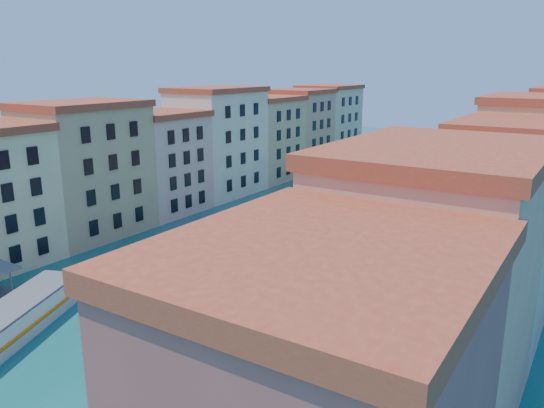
{
  "coord_description": "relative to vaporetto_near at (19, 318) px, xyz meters",
  "views": [
    {
      "loc": [
        39.06,
        -10.77,
        24.83
      ],
      "look_at": [
        1.27,
        48.2,
        6.6
      ],
      "focal_mm": 35.0,
      "sensor_mm": 36.0,
      "label": 1
    }
  ],
  "objects": [
    {
      "name": "restaurant_awnings",
      "position": [
        28.97,
        7.63,
        1.68
      ],
      "size": [
        3.2,
        44.55,
        3.12
      ],
      "color": "maroon",
      "rests_on": "ground"
    },
    {
      "name": "gondola_fore",
      "position": [
        4.28,
        14.63,
        -0.89
      ],
      "size": [
        2.54,
        12.42,
        2.48
      ],
      "rotation": [
        0.0,
        0.0,
        0.13
      ],
      "color": "black",
      "rests_on": "ground"
    },
    {
      "name": "vaporetto_far",
      "position": [
        7.76,
        55.21,
        0.21
      ],
      "size": [
        5.7,
        22.77,
        3.37
      ],
      "rotation": [
        0.0,
        0.0,
        -0.02
      ],
      "color": "white",
      "rests_on": "ground"
    },
    {
      "name": "vaporetto_near",
      "position": [
        0.0,
        0.0,
        0.0
      ],
      "size": [
        11.83,
        19.75,
        2.91
      ],
      "rotation": [
        0.0,
        0.0,
        0.41
      ],
      "color": "beige",
      "rests_on": "ground"
    },
    {
      "name": "left_bank_palazzos",
      "position": [
        -19.22,
        49.3,
        8.39
      ],
      "size": [
        12.8,
        128.4,
        21.0
      ],
      "color": "beige",
      "rests_on": "ground"
    },
    {
      "name": "right_bank_palazzos",
      "position": [
        36.78,
        49.62,
        8.43
      ],
      "size": [
        12.8,
        128.4,
        21.0
      ],
      "color": "#98483F",
      "rests_on": "ground"
    },
    {
      "name": "blue_dock",
      "position": [
        22.28,
        6.56,
        -1.07
      ],
      "size": [
        5.72,
        6.73,
        0.47
      ],
      "rotation": [
        0.0,
        0.0,
        0.4
      ],
      "color": "#03359D",
      "rests_on": "ground"
    },
    {
      "name": "gondola_right",
      "position": [
        19.18,
        0.95,
        -0.91
      ],
      "size": [
        2.14,
        10.57,
        2.11
      ],
      "rotation": [
        0.0,
        0.0,
        0.13
      ],
      "color": "black",
      "rests_on": "ground"
    },
    {
      "name": "motorboat_far",
      "position": [
        8.76,
        58.99,
        -0.77
      ],
      "size": [
        4.1,
        7.09,
        1.4
      ],
      "rotation": [
        0.0,
        0.0,
        -0.31
      ],
      "color": "white",
      "rests_on": "ground"
    },
    {
      "name": "gondola_far",
      "position": [
        21.28,
        48.81,
        -0.97
      ],
      "size": [
        2.2,
        11.73,
        1.66
      ],
      "rotation": [
        0.0,
        0.0,
        -0.11
      ],
      "color": "black",
      "rests_on": "ground"
    },
    {
      "name": "quay",
      "position": [
        28.78,
        49.63,
        -0.81
      ],
      "size": [
        4.0,
        140.0,
        1.0
      ],
      "primitive_type": "cube",
      "color": "gray",
      "rests_on": "ground"
    },
    {
      "name": "mooring_poles_right",
      "position": [
        25.88,
        13.43,
        -0.01
      ],
      "size": [
        1.44,
        54.24,
        3.2
      ],
      "color": "#552F1D",
      "rests_on": "ground"
    },
    {
      "name": "motorboat_mid",
      "position": [
        0.64,
        21.51,
        -0.72
      ],
      "size": [
        5.25,
        7.68,
        1.53
      ],
      "rotation": [
        0.0,
        0.0,
        -0.44
      ],
      "color": "white",
      "rests_on": "ground"
    }
  ]
}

